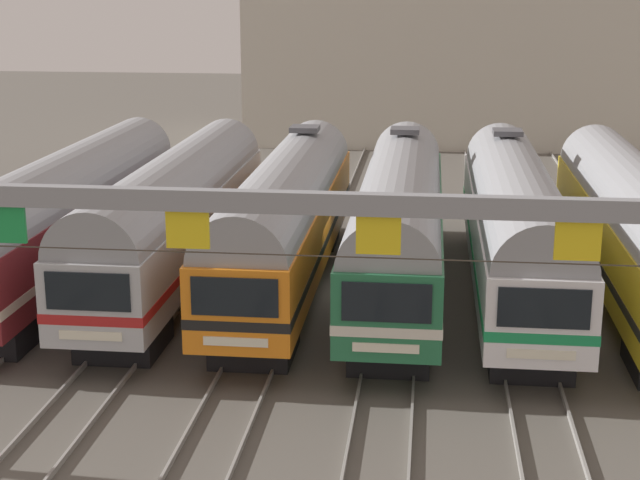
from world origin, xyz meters
The scene contains 10 objects.
ground_plane centered at (0.00, 0.00, 0.00)m, with size 160.00×160.00×0.00m, color #5B564F.
track_bed centered at (0.00, 17.00, 0.07)m, with size 20.97×70.00×0.15m.
commuter_train_maroon centered at (-9.73, -0.01, 2.69)m, with size 2.88×18.06×4.77m.
commuter_train_stainless centered at (-5.84, -0.01, 2.69)m, with size 2.88×18.06×4.77m.
commuter_train_orange centered at (-1.95, 0.00, 2.69)m, with size 2.88×18.06×5.05m.
commuter_train_green centered at (1.95, 0.00, 2.69)m, with size 2.88×18.06×5.05m.
commuter_train_white centered at (5.84, 0.00, 2.69)m, with size 2.88×18.06×5.05m.
commuter_train_yellow centered at (9.73, -0.01, 2.69)m, with size 2.88×18.06×4.77m.
catenary_gantry centered at (0.00, -13.50, 5.33)m, with size 24.71×0.44×6.97m.
maintenance_building centered at (3.52, 34.20, 4.97)m, with size 25.39×10.00×9.94m, color beige.
Camera 1 is at (2.92, -32.24, 10.55)m, focal length 54.54 mm.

